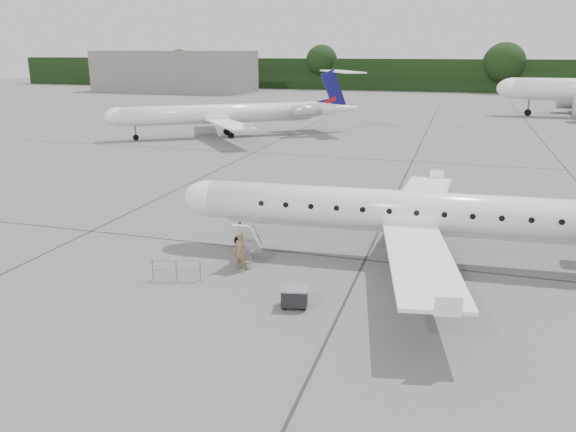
% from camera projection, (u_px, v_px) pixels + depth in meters
% --- Properties ---
extents(ground, '(320.00, 320.00, 0.00)m').
position_uv_depth(ground, '(445.00, 317.00, 22.34)').
color(ground, slate).
rests_on(ground, ground).
extents(treeline, '(260.00, 4.00, 8.00)m').
position_uv_depth(treeline, '(464.00, 76.00, 140.44)').
color(treeline, black).
rests_on(treeline, ground).
extents(terminal_building, '(40.00, 14.00, 10.00)m').
position_uv_depth(terminal_building, '(174.00, 71.00, 141.34)').
color(terminal_building, slate).
rests_on(terminal_building, ground).
extents(main_regional_jet, '(28.94, 21.68, 7.11)m').
position_uv_depth(main_regional_jet, '(421.00, 192.00, 27.34)').
color(main_regional_jet, white).
rests_on(main_regional_jet, ground).
extents(airstair, '(0.98, 2.20, 2.23)m').
position_uv_depth(airstair, '(248.00, 240.00, 27.87)').
color(airstair, white).
rests_on(airstair, ground).
extents(passenger, '(0.71, 0.49, 1.88)m').
position_uv_depth(passenger, '(241.00, 252.00, 26.77)').
color(passenger, olive).
rests_on(passenger, ground).
extents(safety_railing, '(2.14, 0.66, 1.00)m').
position_uv_depth(safety_railing, '(176.00, 270.00, 25.72)').
color(safety_railing, gray).
rests_on(safety_railing, ground).
extents(baggage_cart, '(1.20, 1.04, 0.91)m').
position_uv_depth(baggage_cart, '(294.00, 297.00, 23.07)').
color(baggage_cart, black).
rests_on(baggage_cart, ground).
extents(bg_regional_left, '(36.55, 34.26, 7.79)m').
position_uv_depth(bg_regional_left, '(219.00, 104.00, 67.51)').
color(bg_regional_left, white).
rests_on(bg_regional_left, ground).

